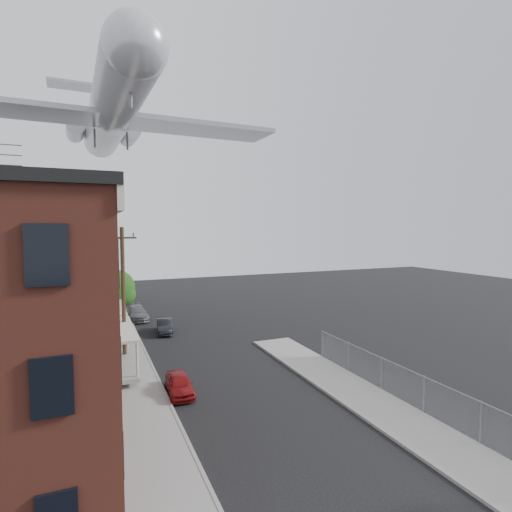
{
  "coord_description": "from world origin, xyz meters",
  "views": [
    {
      "loc": [
        -7.68,
        -8.95,
        9.03
      ],
      "look_at": [
        0.26,
        9.74,
        7.52
      ],
      "focal_mm": 28.0,
      "sensor_mm": 36.0,
      "label": 1
    }
  ],
  "objects": [
    {
      "name": "row_house_b",
      "position": [
        -11.96,
        23.5,
        5.13
      ],
      "size": [
        11.98,
        7.0,
        10.3
      ],
      "color": "gray",
      "rests_on": "ground"
    },
    {
      "name": "sidewalk_left",
      "position": [
        -5.5,
        24.0,
        0.06
      ],
      "size": [
        3.0,
        62.0,
        0.12
      ],
      "primitive_type": "cube",
      "color": "gray",
      "rests_on": "ground"
    },
    {
      "name": "row_house_c",
      "position": [
        -11.96,
        30.5,
        5.13
      ],
      "size": [
        11.98,
        7.0,
        10.3
      ],
      "color": "slate",
      "rests_on": "ground"
    },
    {
      "name": "car_near",
      "position": [
        -3.31,
        11.92,
        0.55
      ],
      "size": [
        1.49,
        3.31,
        1.11
      ],
      "primitive_type": "imported",
      "rotation": [
        0.0,
        0.0,
        -0.06
      ],
      "color": "maroon",
      "rests_on": "ground"
    },
    {
      "name": "sidewalk_right",
      "position": [
        5.5,
        6.0,
        0.06
      ],
      "size": [
        3.0,
        26.0,
        0.12
      ],
      "primitive_type": "cube",
      "color": "gray",
      "rests_on": "ground"
    },
    {
      "name": "airplane",
      "position": [
        -5.64,
        25.03,
        17.96
      ],
      "size": [
        24.8,
        28.31,
        8.22
      ],
      "color": "silver",
      "rests_on": "ground"
    },
    {
      "name": "curb_right",
      "position": [
        4.05,
        6.0,
        0.07
      ],
      "size": [
        0.15,
        26.0,
        0.14
      ],
      "primitive_type": "cube",
      "color": "gray",
      "rests_on": "ground"
    },
    {
      "name": "street_tree",
      "position": [
        -5.27,
        27.92,
        3.45
      ],
      "size": [
        3.22,
        3.2,
        5.2
      ],
      "color": "black",
      "rests_on": "ground"
    },
    {
      "name": "car_mid",
      "position": [
        -1.8,
        24.76,
        0.58
      ],
      "size": [
        1.65,
        3.63,
        1.15
      ],
      "primitive_type": "imported",
      "rotation": [
        0.0,
        0.0,
        -0.13
      ],
      "color": "black",
      "rests_on": "ground"
    },
    {
      "name": "row_house_d",
      "position": [
        -11.96,
        37.5,
        5.13
      ],
      "size": [
        11.98,
        7.0,
        10.3
      ],
      "color": "gray",
      "rests_on": "ground"
    },
    {
      "name": "row_house_e",
      "position": [
        -11.96,
        44.5,
        5.13
      ],
      "size": [
        11.98,
        7.0,
        10.3
      ],
      "color": "slate",
      "rests_on": "ground"
    },
    {
      "name": "utility_pole",
      "position": [
        -5.6,
        18.0,
        4.67
      ],
      "size": [
        1.8,
        0.26,
        9.0
      ],
      "color": "black",
      "rests_on": "ground"
    },
    {
      "name": "car_far",
      "position": [
        -3.41,
        30.74,
        0.66
      ],
      "size": [
        2.0,
        4.58,
        1.31
      ],
      "primitive_type": "imported",
      "rotation": [
        0.0,
        0.0,
        0.04
      ],
      "color": "slate",
      "rests_on": "ground"
    },
    {
      "name": "curb_left",
      "position": [
        -4.05,
        24.0,
        0.07
      ],
      "size": [
        0.15,
        62.0,
        0.14
      ],
      "primitive_type": "cube",
      "color": "gray",
      "rests_on": "ground"
    },
    {
      "name": "row_house_a",
      "position": [
        -11.96,
        16.5,
        5.13
      ],
      "size": [
        11.98,
        7.0,
        10.3
      ],
      "color": "slate",
      "rests_on": "ground"
    },
    {
      "name": "chainlink_fence",
      "position": [
        7.0,
        5.0,
        1.0
      ],
      "size": [
        0.06,
        18.06,
        1.9
      ],
      "color": "gray",
      "rests_on": "ground"
    }
  ]
}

